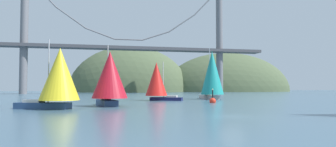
{
  "coord_description": "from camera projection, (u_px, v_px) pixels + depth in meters",
  "views": [
    {
      "loc": [
        -12.07,
        -26.41,
        2.75
      ],
      "look_at": [
        0.0,
        25.7,
        5.04
      ],
      "focal_mm": 32.79,
      "sensor_mm": 36.0,
      "label": 1
    }
  ],
  "objects": [
    {
      "name": "ground_plane",
      "position": [
        231.0,
        116.0,
        28.31
      ],
      "size": [
        360.0,
        360.0,
        0.0
      ],
      "primitive_type": "plane",
      "color": "#426075"
    },
    {
      "name": "headland_center",
      "position": [
        130.0,
        92.0,
        160.84
      ],
      "size": [
        63.12,
        44.0,
        47.99
      ],
      "primitive_type": "ellipsoid",
      "color": "#4C5B3D",
      "rests_on": "ground_plane"
    },
    {
      "name": "headland_right",
      "position": [
        228.0,
        91.0,
        173.24
      ],
      "size": [
        74.02,
        44.0,
        43.54
      ],
      "primitive_type": "ellipsoid",
      "color": "#4C5B3D",
      "rests_on": "ground_plane"
    },
    {
      "name": "suspension_bridge",
      "position": [
        129.0,
        43.0,
        121.63
      ],
      "size": [
        113.04,
        6.0,
        44.51
      ],
      "color": "slate",
      "rests_on": "ground_plane"
    },
    {
      "name": "sailboat_yellow_sail",
      "position": [
        59.0,
        76.0,
        37.65
      ],
      "size": [
        8.65,
        6.29,
        8.64
      ],
      "color": "navy",
      "rests_on": "ground_plane"
    },
    {
      "name": "sailboat_teal_sail",
      "position": [
        212.0,
        74.0,
        66.58
      ],
      "size": [
        5.15,
        8.88,
        11.33
      ],
      "color": "#B7B2A8",
      "rests_on": "ground_plane"
    },
    {
      "name": "sailboat_red_spinnaker",
      "position": [
        157.0,
        80.0,
        61.09
      ],
      "size": [
        7.96,
        6.06,
        7.68
      ],
      "color": "#191E4C",
      "rests_on": "ground_plane"
    },
    {
      "name": "sailboat_crimson_sail",
      "position": [
        110.0,
        77.0,
        42.85
      ],
      "size": [
        5.74,
        8.43,
        8.82
      ],
      "color": "navy",
      "rests_on": "ground_plane"
    },
    {
      "name": "channel_buoy",
      "position": [
        213.0,
        101.0,
        51.95
      ],
      "size": [
        1.1,
        1.1,
        2.64
      ],
      "color": "red",
      "rests_on": "ground_plane"
    }
  ]
}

